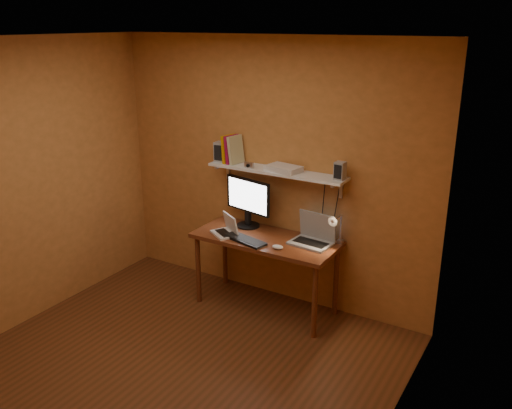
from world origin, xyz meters
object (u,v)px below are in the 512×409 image
Objects in this scene: laptop at (314,235)px; speaker_right at (340,171)px; shelf_camera at (249,165)px; monitor at (248,200)px; netbook at (227,229)px; desk at (266,246)px; keyboard at (245,240)px; mouse at (278,247)px; speaker_left at (221,152)px; desk_lamp at (336,226)px; router at (284,169)px; wall_shelf at (276,171)px.

laptop is 0.67m from speaker_right.
monitor is at bearing 131.11° from shelf_camera.
monitor is 1.68× the size of netbook.
keyboard is at bearing -125.68° from desk.
mouse is 0.54× the size of speaker_left.
speaker_right is (0.64, 0.20, 0.79)m from desk.
monitor is at bearing 177.46° from desk_lamp.
laptop is 1.26m from speaker_left.
router reaches higher than desk.
desk_lamp is (0.79, 0.30, 0.20)m from keyboard.
netbook is 3.06× the size of mouse.
speaker_left reaches higher than monitor.
keyboard is at bearing -50.59° from monitor.
speaker_right is (1.28, -0.00, -0.02)m from speaker_left.
shelf_camera is at bearing -170.64° from speaker_right.
wall_shelf reaches higher than mouse.
monitor is at bearing -175.24° from wall_shelf.
desk is 1.04m from speaker_right.
router is (0.08, -0.01, 0.04)m from wall_shelf.
wall_shelf reaches higher than keyboard.
router is at bearing 11.23° from shelf_camera.
router is at bearing 176.07° from laptop.
laptop is at bearing -178.51° from desk_lamp.
speaker_left is at bearing -172.81° from monitor.
shelf_camera is (-0.26, 0.11, 0.74)m from desk.
wall_shelf is at bearing 174.12° from desk_lamp.
netbook is at bearing -179.32° from keyboard.
router is (-0.36, 0.06, 0.58)m from laptop.
monitor reaches higher than laptop.
speaker_left reaches higher than desk_lamp.
router is (0.21, 0.36, 0.64)m from keyboard.
laptop is at bearing -9.41° from wall_shelf.
shelf_camera is at bearing -168.77° from router.
keyboard is at bearing -65.70° from shelf_camera.
wall_shelf is at bearing -6.59° from speaker_left.
speaker_right reaches higher than desk_lamp.
desk_lamp is at bearing -5.55° from router.
mouse is 0.74m from router.
mouse is 1.13× the size of shelf_camera.
monitor is 0.56m from speaker_left.
speaker_right is at bearing 27.06° from laptop.
shelf_camera reaches higher than desk.
desk_lamp is at bearing 0.71° from shelf_camera.
netbook is at bearing -166.65° from desk_lamp.
wall_shelf reaches higher than laptop.
desk is at bearing -159.04° from laptop.
speaker_left reaches higher than wall_shelf.
monitor is (-0.30, -0.03, -0.33)m from wall_shelf.
speaker_right is at bearing 1.51° from router.
mouse is (0.23, -0.18, 0.10)m from desk.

